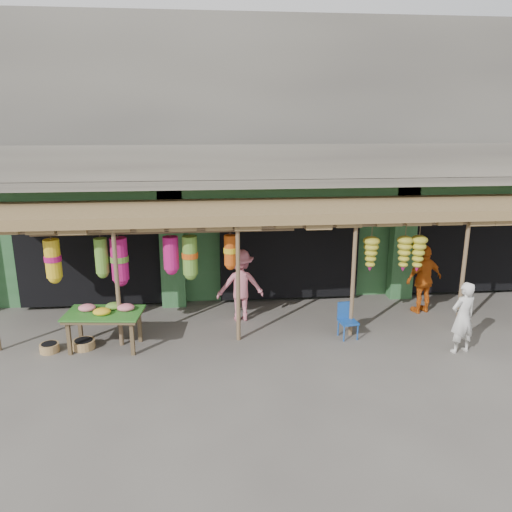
{
  "coord_description": "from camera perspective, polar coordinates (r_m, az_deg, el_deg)",
  "views": [
    {
      "loc": [
        -2.17,
        -10.21,
        4.65
      ],
      "look_at": [
        -0.99,
        1.0,
        1.55
      ],
      "focal_mm": 35.0,
      "sensor_mm": 36.0,
      "label": 1
    }
  ],
  "objects": [
    {
      "name": "awning",
      "position": [
        11.38,
        4.25,
        4.8
      ],
      "size": [
        14.0,
        2.7,
        2.79
      ],
      "color": "brown",
      "rests_on": "ground"
    },
    {
      "name": "person_shopper",
      "position": [
        11.79,
        -1.81,
        -3.36
      ],
      "size": [
        1.16,
        0.72,
        1.73
      ],
      "primitive_type": "imported",
      "rotation": [
        0.0,
        0.0,
        3.21
      ],
      "color": "#CD6C7D",
      "rests_on": "ground"
    },
    {
      "name": "blue_chair",
      "position": [
        11.21,
        10.36,
        -6.99
      ],
      "size": [
        0.42,
        0.43,
        0.78
      ],
      "rotation": [
        0.0,
        0.0,
        0.14
      ],
      "color": "#174596",
      "rests_on": "ground"
    },
    {
      "name": "flower_table",
      "position": [
        10.86,
        -16.87,
        -6.36
      ],
      "size": [
        1.65,
        1.08,
        0.93
      ],
      "rotation": [
        0.0,
        0.0,
        -0.11
      ],
      "color": "brown",
      "rests_on": "ground"
    },
    {
      "name": "person_front",
      "position": [
        11.04,
        22.56,
        -6.53
      ],
      "size": [
        0.62,
        0.48,
        1.51
      ],
      "primitive_type": "imported",
      "rotation": [
        0.0,
        0.0,
        3.37
      ],
      "color": "silver",
      "rests_on": "ground"
    },
    {
      "name": "basket_mid",
      "position": [
        11.22,
        -19.08,
        -9.51
      ],
      "size": [
        0.48,
        0.48,
        0.18
      ],
      "primitive_type": "cylinder",
      "rotation": [
        0.0,
        0.0,
        0.04
      ],
      "color": "olive",
      "rests_on": "ground"
    },
    {
      "name": "building",
      "position": [
        15.28,
        2.22,
        10.55
      ],
      "size": [
        16.4,
        6.8,
        7.0
      ],
      "color": "gray",
      "rests_on": "ground"
    },
    {
      "name": "ground",
      "position": [
        11.42,
        5.55,
        -8.73
      ],
      "size": [
        80.0,
        80.0,
        0.0
      ],
      "primitive_type": "plane",
      "color": "#514C47",
      "rests_on": "ground"
    },
    {
      "name": "basket_right",
      "position": [
        11.32,
        -22.53,
        -9.66
      ],
      "size": [
        0.42,
        0.42,
        0.18
      ],
      "primitive_type": "cylinder",
      "rotation": [
        0.0,
        0.0,
        0.09
      ],
      "color": "olive",
      "rests_on": "ground"
    },
    {
      "name": "person_vendor",
      "position": [
        12.93,
        18.65,
        -2.54
      ],
      "size": [
        1.07,
        0.67,
        1.71
      ],
      "primitive_type": "imported",
      "rotation": [
        0.0,
        0.0,
        3.41
      ],
      "color": "#CF5B13",
      "rests_on": "ground"
    }
  ]
}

